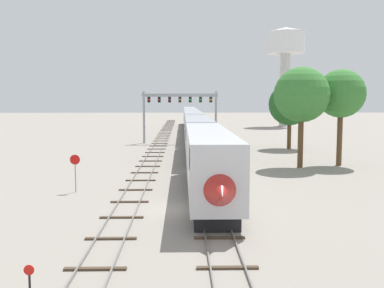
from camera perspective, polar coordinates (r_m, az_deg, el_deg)
ground_plane at (r=28.65m, az=-1.49°, el=-8.45°), size 400.00×400.00×0.00m
track_main at (r=88.06m, az=-0.04°, el=1.28°), size 2.60×200.00×0.16m
track_near at (r=68.22m, az=-4.30°, el=-0.07°), size 2.60×160.00×0.16m
passenger_train at (r=74.96m, az=0.18°, el=2.43°), size 3.04×106.69×4.80m
signal_gantry at (r=70.53m, az=-1.57°, el=5.06°), size 12.10×0.49×8.26m
water_tower at (r=118.89m, az=11.98°, el=11.91°), size 9.79×9.79×25.36m
stop_sign at (r=34.60m, az=-14.85°, el=-2.99°), size 0.76×0.08×2.88m
trackside_tree_left at (r=49.23m, az=18.68°, el=6.12°), size 5.10×5.10×10.19m
trackside_tree_mid at (r=46.50m, az=13.97°, el=6.15°), size 5.64×5.64×10.33m
trackside_tree_right at (r=63.90m, az=12.52°, el=5.02°), size 5.95×5.95×9.31m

